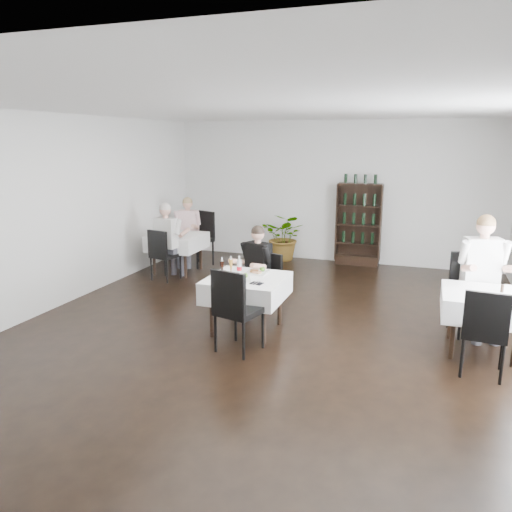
{
  "coord_description": "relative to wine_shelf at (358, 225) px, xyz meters",
  "views": [
    {
      "loc": [
        1.99,
        -6.13,
        2.6
      ],
      "look_at": [
        -0.24,
        0.2,
        1.03
      ],
      "focal_mm": 35.0,
      "sensor_mm": 36.0,
      "label": 1
    }
  ],
  "objects": [
    {
      "name": "room_shell",
      "position": [
        -0.6,
        -4.31,
        0.65
      ],
      "size": [
        9.0,
        9.0,
        9.0
      ],
      "color": "black",
      "rests_on": "ground"
    },
    {
      "name": "wine_shelf",
      "position": [
        0.0,
        0.0,
        0.0
      ],
      "size": [
        0.9,
        0.28,
        1.75
      ],
      "color": "black",
      "rests_on": "ground"
    },
    {
      "name": "main_table",
      "position": [
        -0.9,
        -4.31,
        -0.23
      ],
      "size": [
        1.03,
        1.03,
        0.77
      ],
      "color": "black",
      "rests_on": "ground"
    },
    {
      "name": "left_table",
      "position": [
        -3.3,
        -1.81,
        -0.23
      ],
      "size": [
        0.98,
        0.98,
        0.77
      ],
      "color": "black",
      "rests_on": "ground"
    },
    {
      "name": "right_table",
      "position": [
        2.1,
        -4.01,
        -0.23
      ],
      "size": [
        0.98,
        0.98,
        0.77
      ],
      "color": "black",
      "rests_on": "ground"
    },
    {
      "name": "potted_tree",
      "position": [
        -1.57,
        -0.11,
        -0.33
      ],
      "size": [
        1.01,
        0.9,
        1.04
      ],
      "primitive_type": "imported",
      "rotation": [
        0.0,
        0.0,
        -0.1
      ],
      "color": "#20531C",
      "rests_on": "ground"
    },
    {
      "name": "main_chair_far",
      "position": [
        -0.85,
        -3.64,
        -0.3
      ],
      "size": [
        0.56,
        0.56,
        0.95
      ],
      "color": "black",
      "rests_on": "ground"
    },
    {
      "name": "main_chair_near",
      "position": [
        -0.78,
        -5.05,
        -0.23
      ],
      "size": [
        0.6,
        0.6,
        1.08
      ],
      "color": "black",
      "rests_on": "ground"
    },
    {
      "name": "left_chair_far",
      "position": [
        -3.12,
        -1.11,
        -0.2
      ],
      "size": [
        0.67,
        0.67,
        1.13
      ],
      "color": "black",
      "rests_on": "ground"
    },
    {
      "name": "left_chair_near",
      "position": [
        -3.27,
        -2.46,
        -0.29
      ],
      "size": [
        0.53,
        0.53,
        0.97
      ],
      "color": "black",
      "rests_on": "ground"
    },
    {
      "name": "right_chair_far",
      "position": [
        1.99,
        -3.33,
        -0.22
      ],
      "size": [
        0.63,
        0.63,
        1.1
      ],
      "color": "black",
      "rests_on": "ground"
    },
    {
      "name": "right_chair_near",
      "position": [
        2.06,
        -4.75,
        -0.26
      ],
      "size": [
        0.51,
        0.51,
        1.02
      ],
      "color": "black",
      "rests_on": "ground"
    },
    {
      "name": "diner_main",
      "position": [
        -1.02,
        -3.64,
        -0.06
      ],
      "size": [
        0.6,
        0.63,
        1.36
      ],
      "color": "#3F3F46",
      "rests_on": "ground"
    },
    {
      "name": "diner_left_far",
      "position": [
        -3.37,
        -1.24,
        -0.01
      ],
      "size": [
        0.58,
        0.6,
        1.44
      ],
      "color": "#3F3F46",
      "rests_on": "ground"
    },
    {
      "name": "diner_left_near",
      "position": [
        -3.21,
        -2.31,
        0.0
      ],
      "size": [
        0.57,
        0.58,
        1.47
      ],
      "color": "#3F3F46",
      "rests_on": "ground"
    },
    {
      "name": "diner_right_far",
      "position": [
        2.12,
        -3.43,
        0.11
      ],
      "size": [
        0.68,
        0.73,
        1.65
      ],
      "color": "#3F3F46",
      "rests_on": "ground"
    },
    {
      "name": "plate_far",
      "position": [
        -0.83,
        -4.07,
        -0.06
      ],
      "size": [
        0.29,
        0.29,
        0.09
      ],
      "color": "white",
      "rests_on": "main_table"
    },
    {
      "name": "plate_near",
      "position": [
        -0.94,
        -4.47,
        -0.06
      ],
      "size": [
        0.38,
        0.38,
        0.09
      ],
      "color": "white",
      "rests_on": "main_table"
    },
    {
      "name": "pilsner_dark",
      "position": [
        -1.22,
        -4.4,
        0.04
      ],
      "size": [
        0.06,
        0.06,
        0.28
      ],
      "color": "black",
      "rests_on": "main_table"
    },
    {
      "name": "pilsner_lager",
      "position": [
        -1.16,
        -4.25,
        0.03
      ],
      "size": [
        0.06,
        0.06,
        0.26
      ],
      "color": "#BD8630",
      "rests_on": "main_table"
    },
    {
      "name": "coke_bottle",
      "position": [
        -1.04,
        -4.24,
        0.03
      ],
      "size": [
        0.07,
        0.07,
        0.27
      ],
      "color": "silver",
      "rests_on": "main_table"
    },
    {
      "name": "napkin_cutlery",
      "position": [
        -0.67,
        -4.56,
        -0.07
      ],
      "size": [
        0.18,
        0.18,
        0.02
      ],
      "color": "black",
      "rests_on": "main_table"
    },
    {
      "name": "pepper_mill",
      "position": [
        2.3,
        -3.92,
        -0.03
      ],
      "size": [
        0.04,
        0.04,
        0.1
      ],
      "primitive_type": "cylinder",
      "rotation": [
        0.0,
        0.0,
        0.04
      ],
      "color": "black",
      "rests_on": "right_table"
    }
  ]
}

